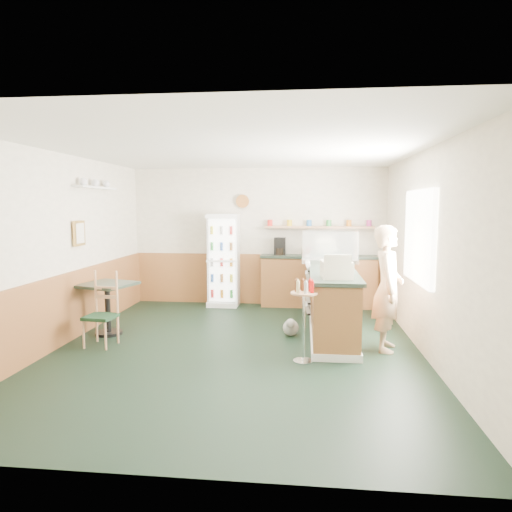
# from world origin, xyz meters

# --- Properties ---
(ground) EXTENTS (6.00, 6.00, 0.00)m
(ground) POSITION_xyz_m (0.00, 0.00, 0.00)
(ground) COLOR black
(ground) RESTS_ON ground
(room_envelope) EXTENTS (5.04, 6.02, 2.72)m
(room_envelope) POSITION_xyz_m (-0.23, 0.73, 1.52)
(room_envelope) COLOR silver
(room_envelope) RESTS_ON ground
(service_counter) EXTENTS (0.68, 3.01, 1.01)m
(service_counter) POSITION_xyz_m (1.35, 1.07, 0.46)
(service_counter) COLOR #966330
(service_counter) RESTS_ON ground
(back_counter) EXTENTS (2.24, 0.42, 1.69)m
(back_counter) POSITION_xyz_m (1.19, 2.80, 0.55)
(back_counter) COLOR #966330
(back_counter) RESTS_ON ground
(drinks_fridge) EXTENTS (0.59, 0.52, 1.80)m
(drinks_fridge) POSITION_xyz_m (-0.65, 2.74, 0.90)
(drinks_fridge) COLOR white
(drinks_fridge) RESTS_ON ground
(display_case) EXTENTS (0.93, 0.48, 0.53)m
(display_case) POSITION_xyz_m (1.35, 1.68, 1.27)
(display_case) COLOR silver
(display_case) RESTS_ON service_counter
(cash_register) EXTENTS (0.42, 0.44, 0.23)m
(cash_register) POSITION_xyz_m (1.35, 0.02, 1.12)
(cash_register) COLOR beige
(cash_register) RESTS_ON service_counter
(shopkeeper) EXTENTS (0.50, 0.63, 1.71)m
(shopkeeper) POSITION_xyz_m (2.05, 0.19, 0.85)
(shopkeeper) COLOR tan
(shopkeeper) RESTS_ON ground
(condiment_stand) EXTENTS (0.33, 0.33, 1.04)m
(condiment_stand) POSITION_xyz_m (0.93, -0.42, 0.67)
(condiment_stand) COLOR silver
(condiment_stand) RESTS_ON ground
(newspaper_rack) EXTENTS (0.09, 0.42, 0.85)m
(newspaper_rack) POSITION_xyz_m (0.99, 1.29, 0.65)
(newspaper_rack) COLOR black
(newspaper_rack) RESTS_ON ground
(cafe_table) EXTENTS (0.90, 0.90, 0.79)m
(cafe_table) POSITION_xyz_m (-2.05, 0.52, 0.56)
(cafe_table) COLOR black
(cafe_table) RESTS_ON ground
(cafe_chair) EXTENTS (0.43, 0.43, 1.04)m
(cafe_chair) POSITION_xyz_m (-1.90, 0.03, 0.54)
(cafe_chair) COLOR black
(cafe_chair) RESTS_ON ground
(dog_doorstop) EXTENTS (0.24, 0.31, 0.29)m
(dog_doorstop) POSITION_xyz_m (0.73, 0.72, 0.14)
(dog_doorstop) COLOR #999994
(dog_doorstop) RESTS_ON ground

